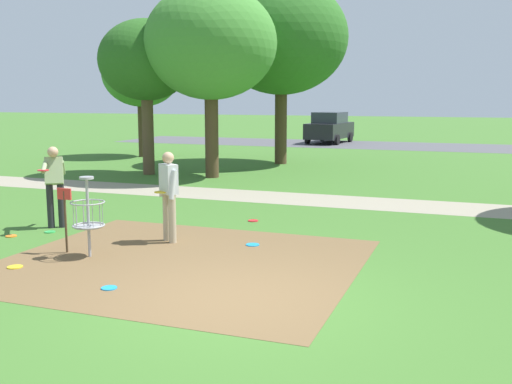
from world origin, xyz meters
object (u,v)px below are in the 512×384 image
Objects in this scene: frisbee_near_basket at (50,232)px; parked_car_leftmost at (330,128)px; frisbee_mid_grass at (253,221)px; frisbee_far_left at (11,236)px; tree_near_left at (141,74)px; tree_mid_center at (211,44)px; player_throwing at (54,181)px; disc_golf_basket at (85,213)px; player_foreground_watching at (169,191)px; frisbee_scattered_b at (15,267)px; tree_mid_left at (281,38)px; tree_mid_right at (146,61)px; frisbee_by_tee at (253,245)px; frisbee_far_right at (109,288)px.

frisbee_near_basket is 0.05× the size of parked_car_leftmost.
frisbee_far_left is (-3.96, -3.03, 0.00)m from frisbee_mid_grass.
tree_mid_center is (5.99, -5.52, 0.71)m from tree_near_left.
parked_car_leftmost is (-0.05, 25.03, -0.06)m from player_throwing.
disc_golf_basket is 2.36m from frisbee_near_basket.
player_foreground_watching is 3.00m from frisbee_scattered_b.
disc_golf_basket is 0.32× the size of parked_car_leftmost.
frisbee_scattered_b is 0.03× the size of tree_mid_left.
tree_mid_right is (-4.01, 11.08, 3.94)m from frisbee_scattered_b.
tree_mid_right reaches higher than frisbee_scattered_b.
frisbee_scattered_b is 0.05× the size of tree_mid_right.
frisbee_far_left is (-0.47, -0.57, 0.00)m from frisbee_near_basket.
disc_golf_basket is 0.22× the size of tree_mid_center.
parked_car_leftmost is (-4.45, 25.02, 0.91)m from frisbee_by_tee.
frisbee_far_right is (-0.29, -5.12, 0.00)m from frisbee_mid_grass.
disc_golf_basket is 17.92m from tree_near_left.
frisbee_mid_grass is at bearing 63.80° from frisbee_scattered_b.
player_throwing reaches higher than frisbee_near_basket.
frisbee_by_tee is 0.03× the size of tree_mid_left.
disc_golf_basket is at bearing -144.72° from frisbee_by_tee.
tree_mid_left is at bearing 55.44° from tree_mid_right.
tree_mid_right is (-6.34, 6.35, 3.94)m from frisbee_mid_grass.
disc_golf_basket is 2.63m from player_throwing.
disc_golf_basket is 6.14× the size of frisbee_mid_grass.
frisbee_mid_grass is at bearing 66.17° from disc_golf_basket.
tree_near_left reaches higher than player_foreground_watching.
player_throwing is at bearing 174.56° from player_foreground_watching.
tree_near_left is (-9.04, 14.21, 2.79)m from player_foreground_watching.
tree_mid_right is (-5.51, 8.66, 2.98)m from player_foreground_watching.
frisbee_by_tee is at bearing 5.67° from frisbee_near_basket.
frisbee_mid_grass is at bearing -50.32° from tree_near_left.
disc_golf_basket is 11.00m from tree_mid_center.
disc_golf_basket is 5.56× the size of frisbee_by_tee.
parked_car_leftmost is (-0.21, 25.44, 0.91)m from frisbee_near_basket.
frisbee_far_right is 0.92× the size of frisbee_scattered_b.
frisbee_mid_grass is 12.66m from tree_mid_left.
parked_car_leftmost reaches higher than frisbee_mid_grass.
tree_mid_right reaches higher than tree_near_left.
frisbee_mid_grass is at bearing 37.40° from frisbee_far_left.
frisbee_by_tee and frisbee_scattered_b have the same top height.
player_throwing is at bearing -150.72° from frisbee_mid_grass.
frisbee_far_left is (-2.31, 0.72, -0.74)m from disc_golf_basket.
tree_near_left is at bearing 111.59° from frisbee_far_left.
tree_mid_center is at bearing 107.35° from frisbee_far_right.
frisbee_far_right is at bearing -45.23° from disc_golf_basket.
frisbee_scattered_b is at bearing -70.11° from tree_mid_right.
player_foreground_watching is at bearing -80.96° from tree_mid_left.
frisbee_far_left is at bearing -168.18° from frisbee_by_tee.
frisbee_far_right is at bearing -60.62° from tree_near_left.
frisbee_by_tee is (2.41, 1.70, -0.74)m from disc_golf_basket.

